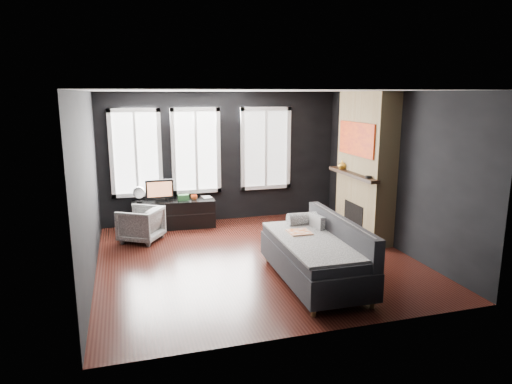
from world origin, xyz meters
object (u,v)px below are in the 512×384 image
object	(u,v)px
sofa	(314,251)
mug	(194,197)
armchair	(141,223)
mantel_vase	(342,165)
monitor	(159,189)
book	(202,192)
media_console	(174,214)

from	to	relation	value
sofa	mug	xyz separation A→B (m)	(-1.21, 3.26, 0.16)
armchair	sofa	bearing A→B (deg)	72.39
mantel_vase	sofa	bearing A→B (deg)	-124.47
monitor	sofa	bearing A→B (deg)	-62.26
armchair	book	xyz separation A→B (m)	(1.27, 0.75, 0.34)
sofa	mug	distance (m)	3.48
armchair	media_console	world-z (taller)	armchair
book	mantel_vase	world-z (taller)	mantel_vase
book	mantel_vase	distance (m)	2.86
media_console	book	size ratio (longest dim) A/B	6.57
media_console	mug	distance (m)	0.54
sofa	monitor	xyz separation A→B (m)	(-1.89, 3.31, 0.34)
armchair	monitor	distance (m)	0.93
armchair	mug	bearing A→B (deg)	151.84
sofa	book	xyz separation A→B (m)	(-1.03, 3.37, 0.22)
media_console	mantel_vase	xyz separation A→B (m)	(3.13, -1.13, 1.03)
media_console	monitor	xyz separation A→B (m)	(-0.26, -0.01, 0.53)
mantel_vase	media_console	bearing A→B (deg)	160.22
mug	mantel_vase	size ratio (longest dim) A/B	0.74
mug	mantel_vase	xyz separation A→B (m)	(2.72, -1.06, 0.69)
media_console	mug	xyz separation A→B (m)	(0.41, -0.06, 0.34)
armchair	mug	world-z (taller)	armchair
book	mantel_vase	size ratio (longest dim) A/B	1.46
armchair	mantel_vase	xyz separation A→B (m)	(3.81, -0.42, 0.96)
media_console	book	xyz separation A→B (m)	(0.60, 0.04, 0.40)
sofa	monitor	world-z (taller)	monitor
media_console	mantel_vase	size ratio (longest dim) A/B	9.57
mug	mantel_vase	bearing A→B (deg)	-21.38
book	media_console	bearing A→B (deg)	-175.92
media_console	sofa	bearing A→B (deg)	-61.13
media_console	mantel_vase	distance (m)	3.48
armchair	media_console	bearing A→B (deg)	167.43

